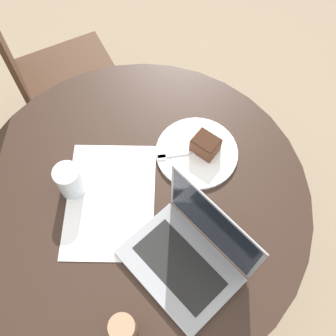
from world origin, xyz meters
name	(u,v)px	position (x,y,z in m)	size (l,w,h in m)	color
ground_plane	(148,257)	(0.00, 0.00, 0.00)	(12.00, 12.00, 0.00)	gray
dining_table	(141,214)	(0.00, 0.00, 0.55)	(1.07, 1.07, 0.71)	black
chair	(51,77)	(0.32, 0.73, 0.48)	(0.57, 0.57, 0.95)	#472D1E
paper_document	(111,200)	(-0.06, 0.06, 0.71)	(0.47, 0.44, 0.00)	white
plate	(197,152)	(0.23, -0.07, 0.72)	(0.27, 0.27, 0.01)	white
cake_slice	(205,145)	(0.25, -0.09, 0.75)	(0.07, 0.08, 0.06)	brown
fork	(178,154)	(0.19, -0.03, 0.73)	(0.13, 0.14, 0.00)	silver
coffee_glass	(123,329)	(-0.33, -0.20, 0.76)	(0.07, 0.07, 0.10)	#997556
water_glass	(70,181)	(-0.09, 0.18, 0.77)	(0.08, 0.08, 0.11)	silver
laptop	(189,255)	(-0.08, -0.24, 0.76)	(0.29, 0.36, 0.26)	gray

